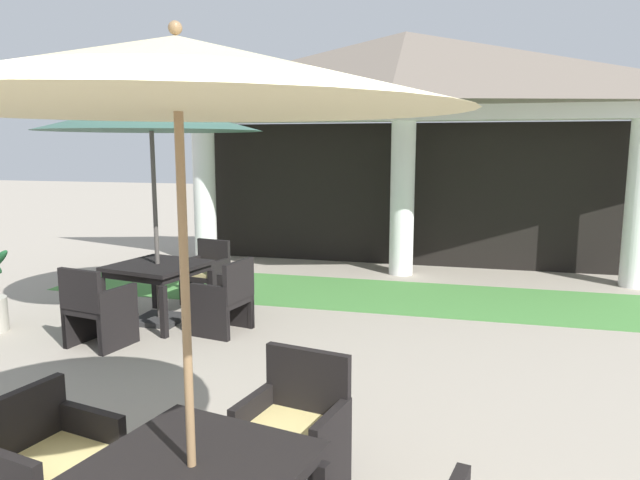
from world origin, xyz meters
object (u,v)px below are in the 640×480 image
Objects in this scene: patio_umbrella_mid_left at (151,118)px; patio_chair_mid_left_north at (207,275)px; patio_chair_near_foreground_north at (294,432)px; patio_table_mid_left at (158,271)px; patio_chair_near_foreground_west at (48,472)px; patio_chair_mid_left_east at (226,300)px; patio_umbrella_near_foreground at (177,82)px; patio_chair_mid_left_south at (97,309)px.

patio_umbrella_mid_left reaches higher than patio_chair_mid_left_north.
patio_chair_mid_left_north is at bearing -46.71° from patio_chair_near_foreground_north.
patio_chair_mid_left_north reaches higher than patio_table_mid_left.
patio_chair_near_foreground_west is 0.72× the size of patio_table_mid_left.
patio_chair_mid_left_north is at bearing 45.08° from patio_chair_mid_left_east.
patio_chair_mid_left_east reaches higher than patio_chair_near_foreground_west.
patio_umbrella_near_foreground is 3.00× the size of patio_chair_mid_left_south.
patio_chair_mid_left_south is (-2.93, 2.13, 0.01)m from patio_chair_near_foreground_north.
patio_chair_mid_left_north is (0.19, 0.99, -0.25)m from patio_table_mid_left.
patio_umbrella_near_foreground is 4.84m from patio_umbrella_mid_left.
patio_umbrella_near_foreground is at bearing -147.68° from patio_chair_mid_left_east.
patio_table_mid_left is 1.88m from patio_umbrella_mid_left.
patio_umbrella_near_foreground is 2.30m from patio_chair_near_foreground_west.
patio_umbrella_near_foreground reaches higher than patio_chair_near_foreground_north.
patio_umbrella_near_foreground is 3.10× the size of patio_chair_mid_left_north.
patio_umbrella_mid_left is at bearing -37.24° from patio_chair_near_foreground_north.
patio_umbrella_near_foreground is at bearing -58.36° from patio_table_mid_left.
patio_chair_mid_left_north is at bearing 90.00° from patio_chair_mid_left_south.
patio_chair_near_foreground_west is at bearing -68.46° from patio_umbrella_mid_left.
patio_chair_mid_left_east is at bearing -10.85° from patio_umbrella_mid_left.
patio_chair_near_foreground_north is at bearing 132.67° from patio_chair_mid_left_north.
patio_umbrella_near_foreground is at bearing 90.00° from patio_chair_near_foreground_north.
patio_chair_near_foreground_west is 4.22m from patio_table_mid_left.
patio_umbrella_mid_left is (-2.54, 4.12, 0.05)m from patio_umbrella_near_foreground.
patio_chair_mid_left_east reaches higher than patio_chair_mid_left_north.
patio_chair_mid_left_south is (-1.18, -0.80, 0.02)m from patio_chair_mid_left_east.
patio_chair_near_foreground_west is at bearing -160.71° from patio_chair_mid_left_east.
patio_umbrella_near_foreground is 3.20× the size of patio_chair_near_foreground_west.
patio_chair_near_foreground_west is at bearing -68.46° from patio_table_mid_left.
patio_umbrella_mid_left is (-2.74, 3.12, 2.13)m from patio_chair_near_foreground_north.
patio_umbrella_mid_left is at bearing 90.00° from patio_chair_mid_left_north.
patio_chair_mid_left_south is (-0.19, -0.99, -0.23)m from patio_table_mid_left.
patio_umbrella_near_foreground is 4.64m from patio_chair_mid_left_south.
patio_chair_near_foreground_west is 5.09m from patio_chair_mid_left_north.
patio_chair_near_foreground_west is at bearing -48.46° from patio_chair_mid_left_south.
patio_chair_mid_left_north is (-2.35, 5.11, -2.09)m from patio_umbrella_near_foreground.
patio_umbrella_near_foreground is at bearing 125.53° from patio_chair_mid_left_north.
patio_chair_near_foreground_north reaches higher than patio_chair_near_foreground_west.
patio_chair_near_foreground_north is 4.84m from patio_chair_mid_left_north.
patio_chair_near_foreground_west is 3.40m from patio_chair_mid_left_south.
patio_chair_mid_left_south reaches higher than patio_table_mid_left.
patio_table_mid_left is at bearing 90.00° from patio_chair_mid_left_south.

